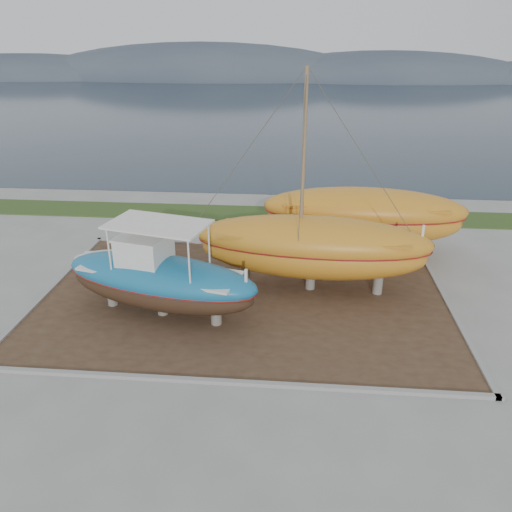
# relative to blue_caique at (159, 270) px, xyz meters

# --- Properties ---
(ground) EXTENTS (140.00, 140.00, 0.00)m
(ground) POSITION_rel_blue_caique_xyz_m (3.28, -2.25, -2.13)
(ground) COLOR gray
(ground) RESTS_ON ground
(dirt_patch) EXTENTS (18.00, 12.00, 0.06)m
(dirt_patch) POSITION_rel_blue_caique_xyz_m (3.28, 1.75, -2.10)
(dirt_patch) COLOR #422D1E
(dirt_patch) RESTS_ON ground
(curb_frame) EXTENTS (18.60, 12.60, 0.15)m
(curb_frame) POSITION_rel_blue_caique_xyz_m (3.28, 1.75, -2.05)
(curb_frame) COLOR gray
(curb_frame) RESTS_ON ground
(grass_strip) EXTENTS (44.00, 3.00, 0.08)m
(grass_strip) POSITION_rel_blue_caique_xyz_m (3.28, 13.25, -2.09)
(grass_strip) COLOR #284219
(grass_strip) RESTS_ON ground
(sea) EXTENTS (260.00, 100.00, 0.04)m
(sea) POSITION_rel_blue_caique_xyz_m (3.28, 67.75, -2.13)
(sea) COLOR #1A2835
(sea) RESTS_ON ground
(mountain_ridge) EXTENTS (200.00, 36.00, 20.00)m
(mountain_ridge) POSITION_rel_blue_caique_xyz_m (3.28, 122.75, -2.13)
(mountain_ridge) COLOR #333D49
(mountain_ridge) RESTS_ON ground
(blue_caique) EXTENTS (8.98, 4.67, 4.13)m
(blue_caique) POSITION_rel_blue_caique_xyz_m (0.00, 0.00, 0.00)
(blue_caique) COLOR #186996
(blue_caique) RESTS_ON dirt_patch
(white_dinghy) EXTENTS (4.18, 1.95, 1.21)m
(white_dinghy) POSITION_rel_blue_caique_xyz_m (-3.25, 3.51, -1.46)
(white_dinghy) COLOR silver
(white_dinghy) RESTS_ON dirt_patch
(orange_sailboat) EXTENTS (10.90, 3.91, 9.81)m
(orange_sailboat) POSITION_rel_blue_caique_xyz_m (6.30, 2.88, 2.84)
(orange_sailboat) COLOR #C27A1D
(orange_sailboat) RESTS_ON dirt_patch
(orange_bare_hull) EXTENTS (10.81, 3.68, 3.50)m
(orange_bare_hull) POSITION_rel_blue_caique_xyz_m (9.09, 7.36, -0.32)
(orange_bare_hull) COLOR #C27A1D
(orange_bare_hull) RESTS_ON dirt_patch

